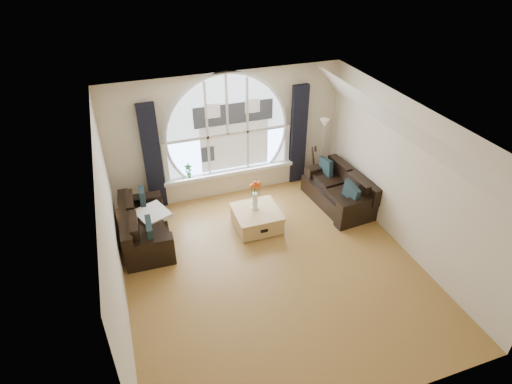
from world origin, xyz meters
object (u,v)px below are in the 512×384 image
Objects in this scene: sofa_right at (339,188)px; floor_lamp at (322,153)px; sofa_left at (145,224)px; vase_flowers at (255,192)px; guitar at (311,165)px; coffee_chest at (257,218)px; potted_plant at (188,171)px.

sofa_right is 0.98m from floor_lamp.
vase_flowers reaches higher than sofa_left.
sofa_right is 2.41× the size of vase_flowers.
floor_lamp is 1.51× the size of guitar.
coffee_chest is 1.83m from potted_plant.
sofa_right is at bearing -98.33° from guitar.
floor_lamp is (4.04, 0.81, 0.40)m from sofa_left.
coffee_chest is 0.55× the size of floor_lamp.
floor_lamp is at bearing 27.39° from vase_flowers.
floor_lamp reaches higher than potted_plant.
coffee_chest is 0.57m from vase_flowers.
floor_lamp is (1.92, 1.00, 0.02)m from vase_flowers.
coffee_chest is (2.12, -0.28, -0.18)m from sofa_left.
sofa_right is at bearing 1.00° from sofa_left.
vase_flowers is 1.69m from potted_plant.
floor_lamp is 5.05× the size of potted_plant.
vase_flowers is 2.17m from floor_lamp.
floor_lamp reaches higher than vase_flowers.
potted_plant is (-2.93, 1.24, 0.31)m from sofa_right.
vase_flowers is at bearing -2.83° from sofa_left.
guitar is 2.74m from potted_plant.
potted_plant is at bearing 173.35° from floor_lamp.
guitar is (1.68, 0.98, -0.25)m from vase_flowers.
potted_plant reaches higher than coffee_chest.
sofa_left is 4.14m from floor_lamp.
vase_flowers is at bearing 177.72° from sofa_right.
sofa_right is at bearing -90.93° from floor_lamp.
potted_plant is (-2.95, 0.34, -0.09)m from floor_lamp.
coffee_chest is at bearing -54.28° from potted_plant.
coffee_chest is at bearing -5.23° from sofa_left.
floor_lamp is at bearing -6.65° from potted_plant.
sofa_right is 5.33× the size of potted_plant.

